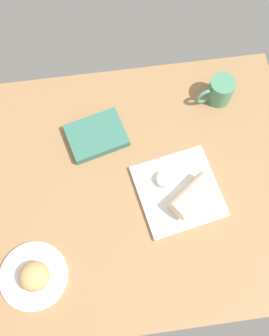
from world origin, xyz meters
TOP-DOWN VIEW (x-y plane):
  - dining_table at (0.00, 0.00)cm, footprint 110.00×90.00cm
  - round_plate at (-33.72, -24.22)cm, footprint 20.58×20.58cm
  - scone_pastry at (-32.76, -24.86)cm, footprint 12.38×12.32cm
  - square_plate at (13.91, -3.82)cm, footprint 29.51×29.51cm
  - sauce_cup at (9.94, 0.25)cm, footprint 5.43×5.43cm
  - breakfast_wrap at (17.09, -7.08)cm, footprint 15.90×14.42cm
  - book_stack at (-10.30, 19.11)cm, footprint 21.88×18.47cm
  - coffee_mug at (33.52, 28.73)cm, footprint 13.59×8.62cm

SIDE VIEW (x-z plane):
  - dining_table at x=0.00cm, z-range 0.00..4.00cm
  - round_plate at x=-33.72cm, z-range 4.00..5.40cm
  - square_plate at x=13.91cm, z-range 4.00..5.60cm
  - book_stack at x=-10.30cm, z-range 4.00..7.13cm
  - sauce_cup at x=9.94cm, z-range 5.70..8.42cm
  - scone_pastry at x=-32.76cm, z-range 5.40..11.57cm
  - coffee_mug at x=33.52cm, z-range 4.11..13.87cm
  - breakfast_wrap at x=17.09cm, z-range 5.60..12.70cm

